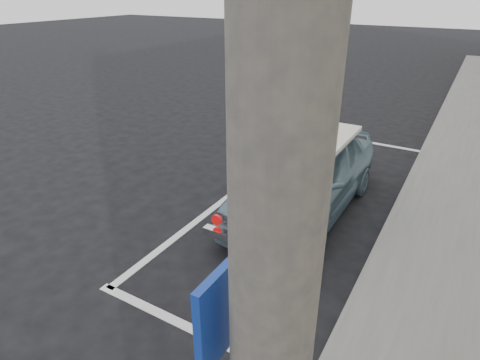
% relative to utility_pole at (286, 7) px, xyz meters
% --- Properties ---
extents(ground, '(80.00, 80.00, 0.00)m').
position_rel_utility_pole_xyz_m(ground, '(-2.05, 2.00, -3.40)').
color(ground, black).
rests_on(ground, ground).
extents(pline_rear, '(3.00, 0.12, 0.01)m').
position_rel_utility_pole_xyz_m(pline_rear, '(-1.55, 1.50, -3.40)').
color(pline_rear, silver).
rests_on(pline_rear, ground).
extents(pline_front, '(3.00, 0.12, 0.01)m').
position_rel_utility_pole_xyz_m(pline_front, '(-1.55, 8.50, -3.40)').
color(pline_front, silver).
rests_on(pline_front, ground).
extents(pline_side, '(0.12, 7.00, 0.01)m').
position_rel_utility_pole_xyz_m(pline_side, '(-2.95, 5.00, -3.40)').
color(pline_side, silver).
rests_on(pline_side, ground).
extents(utility_pole, '(0.44, 0.36, 7.00)m').
position_rel_utility_pole_xyz_m(utility_pole, '(0.00, 0.00, 0.00)').
color(utility_pole, '#4C4947').
rests_on(utility_pole, ground).
extents(retro_coupe, '(1.57, 3.84, 1.30)m').
position_rel_utility_pole_xyz_m(retro_coupe, '(-1.60, 4.64, -2.75)').
color(retro_coupe, '#6B8D9D').
rests_on(retro_coupe, ground).
extents(cat, '(0.24, 0.54, 0.29)m').
position_rel_utility_pole_xyz_m(cat, '(-1.65, 2.89, -3.27)').
color(cat, '#65584D').
rests_on(cat, ground).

